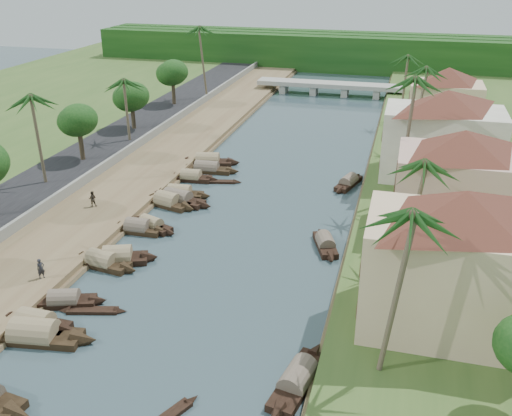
% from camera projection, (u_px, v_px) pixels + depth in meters
% --- Properties ---
extents(ground, '(220.00, 220.00, 0.00)m').
position_uv_depth(ground, '(202.00, 287.00, 46.95)').
color(ground, '#33464C').
rests_on(ground, ground).
extents(left_bank, '(10.00, 180.00, 0.80)m').
position_uv_depth(left_bank, '(133.00, 179.00, 68.19)').
color(left_bank, brown).
rests_on(left_bank, ground).
extents(right_bank, '(16.00, 180.00, 1.20)m').
position_uv_depth(right_bank, '(438.00, 209.00, 59.84)').
color(right_bank, '#345120').
rests_on(right_bank, ground).
extents(road, '(8.00, 180.00, 1.40)m').
position_uv_depth(road, '(70.00, 170.00, 70.08)').
color(road, black).
rests_on(road, ground).
extents(retaining_wall, '(0.40, 180.00, 1.10)m').
position_uv_depth(retaining_wall, '(101.00, 168.00, 68.80)').
color(retaining_wall, slate).
rests_on(retaining_wall, left_bank).
extents(treeline, '(120.00, 14.00, 8.00)m').
position_uv_depth(treeline, '(348.00, 52.00, 133.44)').
color(treeline, '#0F380F').
rests_on(treeline, ground).
extents(bridge, '(28.00, 4.00, 2.40)m').
position_uv_depth(bridge, '(330.00, 86.00, 109.70)').
color(bridge, gray).
rests_on(bridge, ground).
extents(building_near, '(14.85, 14.85, 10.20)m').
position_uv_depth(building_near, '(456.00, 260.00, 38.08)').
color(building_near, beige).
rests_on(building_near, right_bank).
extents(building_mid, '(14.11, 14.11, 9.70)m').
position_uv_depth(building_mid, '(458.00, 181.00, 52.05)').
color(building_mid, '#C9968E').
rests_on(building_mid, right_bank).
extents(building_far, '(15.59, 15.59, 10.20)m').
position_uv_depth(building_far, '(443.00, 134.00, 64.52)').
color(building_far, white).
rests_on(building_far, right_bank).
extents(building_distant, '(12.62, 12.62, 9.20)m').
position_uv_depth(building_distant, '(445.00, 99.00, 82.12)').
color(building_distant, beige).
rests_on(building_distant, right_bank).
extents(sampan_1, '(7.30, 2.02, 2.17)m').
position_uv_depth(sampan_1, '(36.00, 324.00, 41.57)').
color(sampan_1, black).
rests_on(sampan_1, ground).
extents(sampan_2, '(9.58, 3.20, 2.44)m').
position_uv_depth(sampan_2, '(35.00, 335.00, 40.36)').
color(sampan_2, black).
rests_on(sampan_2, ground).
extents(sampan_3, '(6.81, 3.40, 1.86)m').
position_uv_depth(sampan_3, '(64.00, 301.00, 44.35)').
color(sampan_3, black).
rests_on(sampan_3, ground).
extents(sampan_4, '(7.50, 2.72, 2.11)m').
position_uv_depth(sampan_4, '(102.00, 262.00, 49.89)').
color(sampan_4, black).
rests_on(sampan_4, ground).
extents(sampan_5, '(7.45, 4.24, 2.32)m').
position_uv_depth(sampan_5, '(118.00, 258.00, 50.52)').
color(sampan_5, black).
rests_on(sampan_5, ground).
extents(sampan_6, '(6.71, 1.80, 2.04)m').
position_uv_depth(sampan_6, '(138.00, 228.00, 56.00)').
color(sampan_6, black).
rests_on(sampan_6, ground).
extents(sampan_7, '(6.61, 3.62, 1.81)m').
position_uv_depth(sampan_7, '(151.00, 225.00, 56.68)').
color(sampan_7, black).
rests_on(sampan_7, ground).
extents(sampan_8, '(7.48, 3.65, 2.26)m').
position_uv_depth(sampan_8, '(168.00, 202.00, 61.85)').
color(sampan_8, black).
rests_on(sampan_8, ground).
extents(sampan_9, '(9.00, 3.45, 2.23)m').
position_uv_depth(sampan_9, '(178.00, 199.00, 62.62)').
color(sampan_9, black).
rests_on(sampan_9, ground).
extents(sampan_10, '(7.51, 2.17, 2.07)m').
position_uv_depth(sampan_10, '(180.00, 193.00, 64.10)').
color(sampan_10, black).
rests_on(sampan_10, ground).
extents(sampan_11, '(6.94, 2.03, 2.00)m').
position_uv_depth(sampan_11, '(191.00, 177.00, 68.70)').
color(sampan_11, black).
rests_on(sampan_11, ground).
extents(sampan_12, '(8.66, 2.12, 2.06)m').
position_uv_depth(sampan_12, '(207.00, 169.00, 71.40)').
color(sampan_12, black).
rests_on(sampan_12, ground).
extents(sampan_13, '(8.87, 3.56, 2.36)m').
position_uv_depth(sampan_13, '(208.00, 161.00, 73.92)').
color(sampan_13, black).
rests_on(sampan_13, ground).
extents(sampan_14, '(3.21, 8.67, 2.08)m').
position_uv_depth(sampan_14, '(298.00, 380.00, 36.12)').
color(sampan_14, black).
rests_on(sampan_14, ground).
extents(sampan_15, '(3.61, 6.75, 1.85)m').
position_uv_depth(sampan_15, '(325.00, 244.00, 53.02)').
color(sampan_15, black).
rests_on(sampan_15, ground).
extents(sampan_16, '(3.35, 7.34, 1.83)m').
position_uv_depth(sampan_16, '(348.00, 182.00, 67.17)').
color(sampan_16, black).
rests_on(sampan_16, ground).
extents(canoe_1, '(5.34, 2.14, 0.86)m').
position_uv_depth(canoe_1, '(93.00, 311.00, 43.60)').
color(canoe_1, black).
rests_on(canoe_1, ground).
extents(canoe_2, '(5.72, 2.05, 0.83)m').
position_uv_depth(canoe_2, '(218.00, 182.00, 68.15)').
color(canoe_2, black).
rests_on(canoe_2, ground).
extents(palm_0, '(3.20, 3.20, 12.45)m').
position_uv_depth(palm_0, '(400.00, 217.00, 31.47)').
color(palm_0, brown).
rests_on(palm_0, ground).
extents(palm_1, '(3.20, 3.20, 10.64)m').
position_uv_depth(palm_1, '(417.00, 165.00, 44.33)').
color(palm_1, brown).
rests_on(palm_1, ground).
extents(palm_2, '(3.20, 3.20, 14.39)m').
position_uv_depth(palm_2, '(412.00, 82.00, 55.39)').
color(palm_2, brown).
rests_on(palm_2, ground).
extents(palm_3, '(3.20, 3.20, 12.25)m').
position_uv_depth(palm_3, '(421.00, 70.00, 71.89)').
color(palm_3, brown).
rests_on(palm_3, ground).
extents(palm_5, '(3.20, 3.20, 11.35)m').
position_uv_depth(palm_5, '(32.00, 98.00, 60.74)').
color(palm_5, brown).
rests_on(palm_5, ground).
extents(palm_6, '(3.20, 3.20, 9.79)m').
position_uv_depth(palm_6, '(124.00, 82.00, 75.86)').
color(palm_6, brown).
rests_on(palm_6, ground).
extents(palm_7, '(3.20, 3.20, 11.26)m').
position_uv_depth(palm_7, '(407.00, 58.00, 86.07)').
color(palm_7, brown).
rests_on(palm_7, ground).
extents(palm_8, '(3.20, 3.20, 13.59)m').
position_uv_depth(palm_8, '(203.00, 29.00, 98.02)').
color(palm_8, brown).
rests_on(palm_8, ground).
extents(tree_3, '(4.59, 4.59, 6.90)m').
position_uv_depth(tree_3, '(78.00, 121.00, 69.77)').
color(tree_3, '#4C3C2B').
rests_on(tree_3, ground).
extents(tree_4, '(4.90, 4.90, 6.70)m').
position_uv_depth(tree_4, '(131.00, 97.00, 82.59)').
color(tree_4, '#4C3C2B').
rests_on(tree_4, ground).
extents(tree_5, '(4.92, 4.92, 7.33)m').
position_uv_depth(tree_5, '(172.00, 73.00, 95.94)').
color(tree_5, '#4C3C2B').
rests_on(tree_5, ground).
extents(tree_6, '(4.89, 4.89, 7.35)m').
position_uv_depth(tree_6, '(486.00, 128.00, 66.67)').
color(tree_6, '#4C3C2B').
rests_on(tree_6, ground).
extents(person_near, '(0.69, 0.77, 1.76)m').
position_uv_depth(person_near, '(41.00, 269.00, 46.31)').
color(person_near, '#212228').
rests_on(person_near, left_bank).
extents(person_far, '(0.99, 0.88, 1.69)m').
position_uv_depth(person_far, '(92.00, 199.00, 59.58)').
color(person_far, '#322B23').
rests_on(person_far, left_bank).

